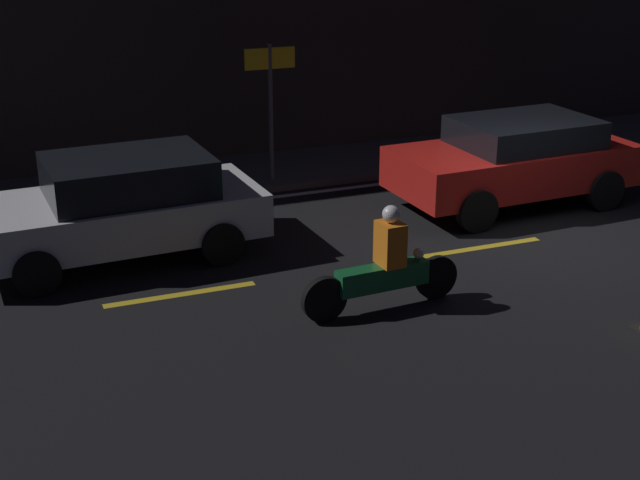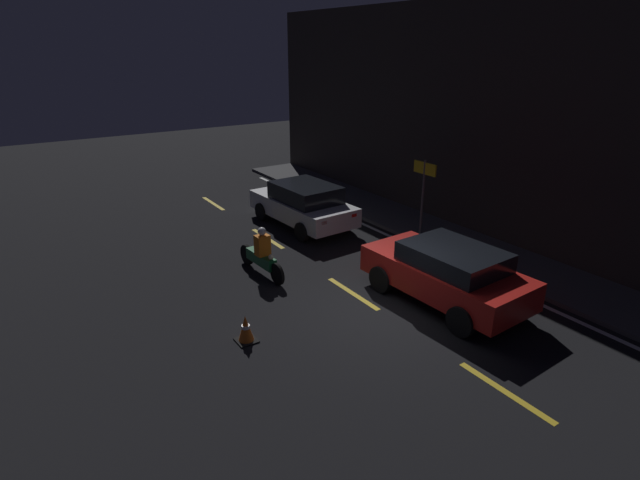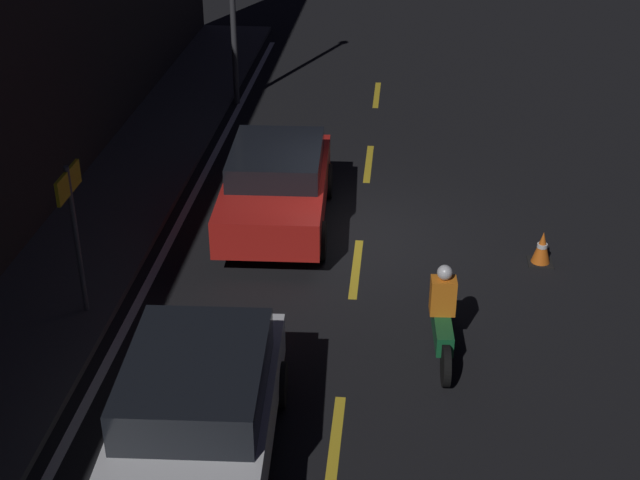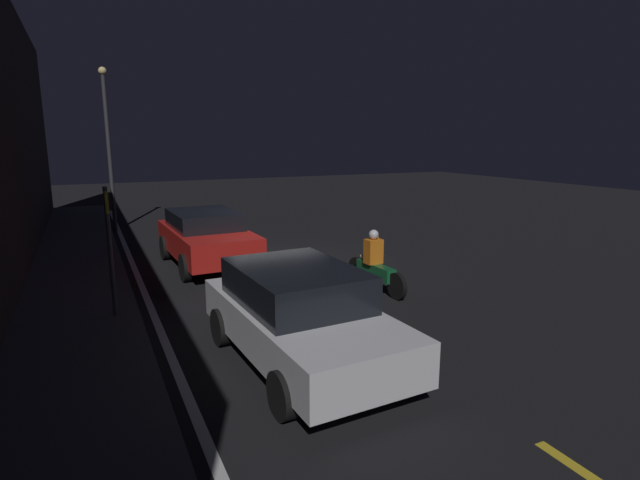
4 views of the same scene
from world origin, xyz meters
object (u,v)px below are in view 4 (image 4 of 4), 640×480
sedan_white (300,314)px  traffic_cone_near (378,246)px  taxi_red (206,236)px  shop_sign (108,226)px  street_lamp (108,141)px  motorcycle (375,266)px

sedan_white → traffic_cone_near: size_ratio=6.93×
taxi_red → shop_sign: (-3.41, 2.50, 1.02)m
sedan_white → traffic_cone_near: 7.22m
sedan_white → taxi_red: sedan_white is taller
traffic_cone_near → street_lamp: street_lamp is taller
motorcycle → street_lamp: bearing=21.9°
taxi_red → sedan_white: bearing=-2.9°
taxi_red → street_lamp: street_lamp is taller
street_lamp → sedan_white: bearing=-171.8°
taxi_red → traffic_cone_near: (-1.07, -4.69, -0.50)m
sedan_white → traffic_cone_near: (5.42, -4.75, -0.48)m
traffic_cone_near → motorcycle: bearing=147.0°
sedan_white → motorcycle: bearing=129.3°
motorcycle → street_lamp: size_ratio=0.38×
sedan_white → traffic_cone_near: sedan_white is taller
motorcycle → traffic_cone_near: bearing=-36.3°
taxi_red → shop_sign: bearing=-38.6°
street_lamp → motorcycle: bearing=-154.8°
taxi_red → street_lamp: size_ratio=0.71×
traffic_cone_near → street_lamp: 10.46m
taxi_red → street_lamp: 7.18m
shop_sign → street_lamp: street_lamp is taller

